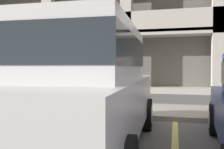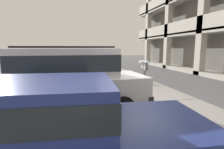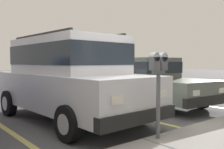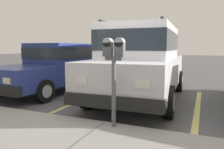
# 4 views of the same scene
# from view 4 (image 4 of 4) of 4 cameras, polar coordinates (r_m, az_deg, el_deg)

# --- Properties ---
(ground_plane) EXTENTS (80.00, 80.00, 0.10)m
(ground_plane) POSITION_cam_4_polar(r_m,az_deg,el_deg) (4.14, -0.56, -13.56)
(ground_plane) COLOR #565659
(parking_stall_lines) EXTENTS (11.74, 4.80, 0.01)m
(parking_stall_lines) POSITION_cam_4_polar(r_m,az_deg,el_deg) (5.96, -8.08, -6.66)
(parking_stall_lines) COLOR #DBD16B
(parking_stall_lines) RESTS_ON ground_plane
(silver_suv) EXTENTS (2.15, 4.85, 2.03)m
(silver_suv) POSITION_cam_4_polar(r_m,az_deg,el_deg) (6.03, 7.82, 3.94)
(silver_suv) COLOR silver
(silver_suv) RESTS_ON ground_plane
(dark_hatchback) EXTENTS (2.09, 4.61, 1.54)m
(dark_hatchback) POSITION_cam_4_polar(r_m,az_deg,el_deg) (7.42, -13.86, 2.30)
(dark_hatchback) COLOR navy
(dark_hatchback) RESTS_ON ground_plane
(parking_meter_near) EXTENTS (0.35, 0.12, 1.44)m
(parking_meter_near) POSITION_cam_4_polar(r_m,az_deg,el_deg) (3.47, 0.48, 3.52)
(parking_meter_near) COLOR #595B60
(parking_meter_near) RESTS_ON sidewalk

